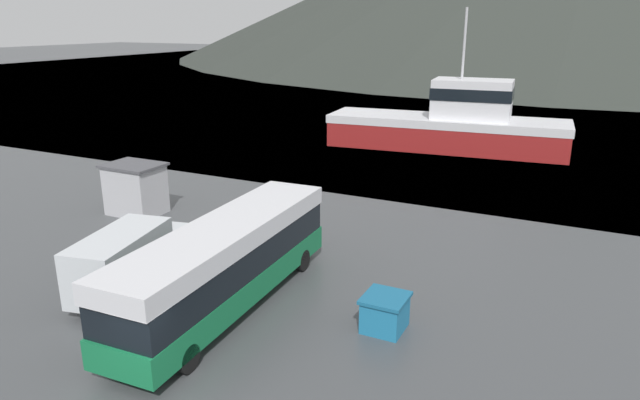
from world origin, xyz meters
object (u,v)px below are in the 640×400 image
tour_bus (227,261)px  storage_bin (385,312)px  fishing_boat (451,124)px  dock_kiosk (136,189)px  delivery_van (130,257)px

tour_bus → storage_bin: 5.81m
fishing_boat → dock_kiosk: 25.84m
tour_bus → fishing_boat: 29.85m
tour_bus → fishing_boat: size_ratio=0.59×
tour_bus → storage_bin: bearing=7.6°
tour_bus → fishing_boat: (0.57, 29.85, 0.27)m
delivery_van → tour_bus: bearing=-6.8°
tour_bus → dock_kiosk: bearing=145.6°
fishing_boat → storage_bin: (5.02, -28.84, -1.44)m
delivery_van → dock_kiosk: (-6.27, 6.89, 0.08)m
delivery_van → dock_kiosk: dock_kiosk is taller
tour_bus → storage_bin: size_ratio=7.48×
storage_bin → delivery_van: bearing=-171.9°
dock_kiosk → delivery_van: bearing=-47.7°
tour_bus → dock_kiosk: 12.33m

